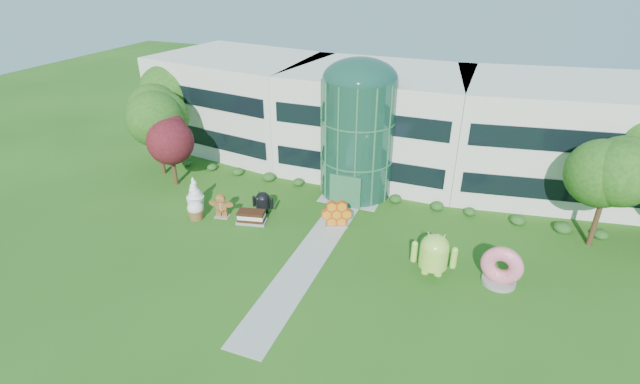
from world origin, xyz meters
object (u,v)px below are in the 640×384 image
at_px(android_black, 263,201).
at_px(gingerbread, 221,205).
at_px(android_green, 434,252).
at_px(donut, 502,265).

bearing_deg(android_black, gingerbread, -151.67).
height_order(android_black, gingerbread, android_black).
distance_m(android_green, gingerbread, 16.65).
bearing_deg(android_black, donut, -13.80).
height_order(android_black, donut, donut).
distance_m(android_green, android_black, 14.26).
height_order(donut, gingerbread, donut).
height_order(android_green, android_black, android_green).
bearing_deg(gingerbread, android_green, -14.04).
height_order(android_green, gingerbread, android_green).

